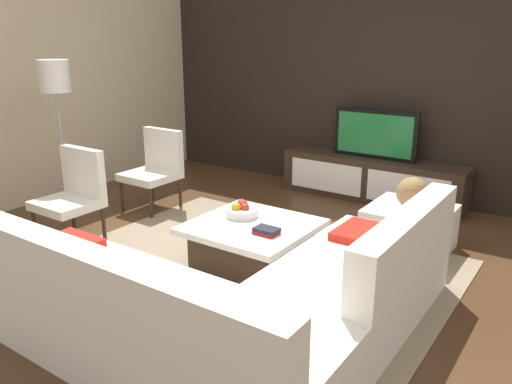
% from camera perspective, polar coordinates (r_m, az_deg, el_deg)
% --- Properties ---
extents(ground_plane, '(14.00, 14.00, 0.00)m').
position_cam_1_polar(ground_plane, '(4.22, -0.08, -9.08)').
color(ground_plane, '#4C301C').
extents(feature_wall_back, '(6.40, 0.12, 2.80)m').
position_cam_1_polar(feature_wall_back, '(6.21, 14.63, 12.33)').
color(feature_wall_back, black).
rests_on(feature_wall_back, ground).
extents(side_wall_left, '(0.12, 5.20, 2.80)m').
position_cam_1_polar(side_wall_left, '(6.31, -24.05, 11.50)').
color(side_wall_left, beige).
rests_on(side_wall_left, ground).
extents(area_rug, '(3.18, 2.58, 0.01)m').
position_cam_1_polar(area_rug, '(4.27, -1.20, -8.68)').
color(area_rug, gray).
rests_on(area_rug, ground).
extents(media_console, '(2.14, 0.46, 0.50)m').
position_cam_1_polar(media_console, '(6.13, 12.83, 1.44)').
color(media_console, '#332319').
rests_on(media_console, ground).
extents(television, '(0.99, 0.06, 0.56)m').
position_cam_1_polar(television, '(6.01, 13.16, 6.31)').
color(television, black).
rests_on(television, media_console).
extents(sectional_couch, '(2.28, 2.37, 0.81)m').
position_cam_1_polar(sectional_couch, '(3.21, -1.45, -12.36)').
color(sectional_couch, white).
rests_on(sectional_couch, ground).
extents(coffee_table, '(0.96, 0.93, 0.38)m').
position_cam_1_polar(coffee_table, '(4.26, -0.42, -5.82)').
color(coffee_table, '#332319').
rests_on(coffee_table, ground).
extents(accent_chair_near, '(0.54, 0.49, 0.87)m').
position_cam_1_polar(accent_chair_near, '(5.00, -19.62, 0.21)').
color(accent_chair_near, '#332319').
rests_on(accent_chair_near, ground).
extents(floor_lamp, '(0.31, 0.31, 1.63)m').
position_cam_1_polar(floor_lamp, '(5.64, -21.52, 10.89)').
color(floor_lamp, '#A5A5AA').
rests_on(floor_lamp, ground).
extents(ottoman, '(0.70, 0.70, 0.40)m').
position_cam_1_polar(ottoman, '(4.78, 16.71, -3.96)').
color(ottoman, white).
rests_on(ottoman, ground).
extents(fruit_bowl, '(0.28, 0.28, 0.14)m').
position_cam_1_polar(fruit_bowl, '(4.35, -1.63, -2.10)').
color(fruit_bowl, silver).
rests_on(fruit_bowl, coffee_table).
extents(accent_chair_far, '(0.53, 0.53, 0.87)m').
position_cam_1_polar(accent_chair_far, '(5.76, -11.10, 3.02)').
color(accent_chair_far, '#332319').
rests_on(accent_chair_far, ground).
extents(decorative_ball, '(0.28, 0.28, 0.28)m').
position_cam_1_polar(decorative_ball, '(4.68, 17.06, -0.08)').
color(decorative_ball, '#997247').
rests_on(decorative_ball, ottoman).
extents(book_stack, '(0.19, 0.14, 0.05)m').
position_cam_1_polar(book_stack, '(3.98, 1.18, -4.37)').
color(book_stack, maroon).
rests_on(book_stack, coffee_table).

